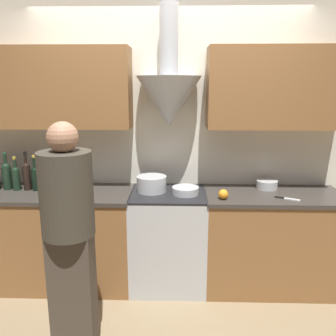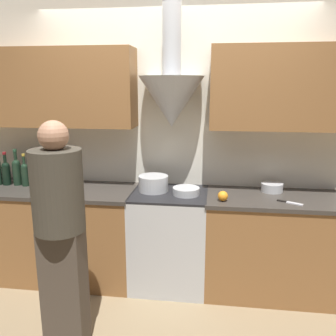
# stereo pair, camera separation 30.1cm
# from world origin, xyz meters

# --- Properties ---
(ground_plane) EXTENTS (12.00, 12.00, 0.00)m
(ground_plane) POSITION_xyz_m (0.00, 0.00, 0.00)
(ground_plane) COLOR #847051
(wall_back) EXTENTS (8.40, 0.57, 2.60)m
(wall_back) POSITION_xyz_m (-0.06, 0.57, 1.48)
(wall_back) COLOR silver
(wall_back) RESTS_ON ground_plane
(counter_left) EXTENTS (1.54, 0.62, 0.89)m
(counter_left) POSITION_xyz_m (-1.09, 0.30, 0.45)
(counter_left) COLOR brown
(counter_left) RESTS_ON ground_plane
(counter_right) EXTENTS (1.23, 0.62, 0.89)m
(counter_right) POSITION_xyz_m (0.94, 0.30, 0.45)
(counter_right) COLOR brown
(counter_right) RESTS_ON ground_plane
(stove_range) EXTENTS (0.67, 0.60, 0.89)m
(stove_range) POSITION_xyz_m (0.00, 0.30, 0.45)
(stove_range) COLOR #B7BABC
(stove_range) RESTS_ON ground_plane
(wine_bottle_2) EXTENTS (0.08, 0.08, 0.32)m
(wine_bottle_2) POSITION_xyz_m (-1.58, 0.36, 1.02)
(wine_bottle_2) COLOR black
(wine_bottle_2) RESTS_ON counter_left
(wine_bottle_3) EXTENTS (0.08, 0.08, 0.35)m
(wine_bottle_3) POSITION_xyz_m (-1.48, 0.37, 1.03)
(wine_bottle_3) COLOR black
(wine_bottle_3) RESTS_ON counter_left
(wine_bottle_4) EXTENTS (0.07, 0.07, 0.31)m
(wine_bottle_4) POSITION_xyz_m (-1.39, 0.35, 1.01)
(wine_bottle_4) COLOR black
(wine_bottle_4) RESTS_ON counter_left
(wine_bottle_5) EXTENTS (0.07, 0.07, 0.35)m
(wine_bottle_5) POSITION_xyz_m (-1.29, 0.36, 1.03)
(wine_bottle_5) COLOR black
(wine_bottle_5) RESTS_ON counter_left
(wine_bottle_6) EXTENTS (0.07, 0.07, 0.33)m
(wine_bottle_6) POSITION_xyz_m (-1.21, 0.34, 1.01)
(wine_bottle_6) COLOR black
(wine_bottle_6) RESTS_ON counter_left
(wine_bottle_7) EXTENTS (0.07, 0.07, 0.34)m
(wine_bottle_7) POSITION_xyz_m (-1.11, 0.36, 1.02)
(wine_bottle_7) COLOR black
(wine_bottle_7) RESTS_ON counter_left
(stock_pot) EXTENTS (0.27, 0.27, 0.14)m
(stock_pot) POSITION_xyz_m (-0.15, 0.34, 0.96)
(stock_pot) COLOR #B7BABC
(stock_pot) RESTS_ON stove_range
(mixing_bowl) EXTENTS (0.23, 0.23, 0.06)m
(mixing_bowl) POSITION_xyz_m (0.15, 0.27, 0.92)
(mixing_bowl) COLOR #B7BABC
(mixing_bowl) RESTS_ON stove_range
(orange_fruit) EXTENTS (0.08, 0.08, 0.08)m
(orange_fruit) POSITION_xyz_m (0.47, 0.13, 0.93)
(orange_fruit) COLOR orange
(orange_fruit) RESTS_ON counter_right
(saucepan) EXTENTS (0.19, 0.19, 0.08)m
(saucepan) POSITION_xyz_m (0.91, 0.47, 0.93)
(saucepan) COLOR #B7BABC
(saucepan) RESTS_ON counter_right
(chefs_knife) EXTENTS (0.20, 0.13, 0.01)m
(chefs_knife) POSITION_xyz_m (1.01, 0.15, 0.89)
(chefs_knife) COLOR silver
(chefs_knife) RESTS_ON counter_right
(person_foreground_left) EXTENTS (0.34, 0.34, 1.61)m
(person_foreground_left) POSITION_xyz_m (-0.62, -0.61, 0.89)
(person_foreground_left) COLOR #473D33
(person_foreground_left) RESTS_ON ground_plane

